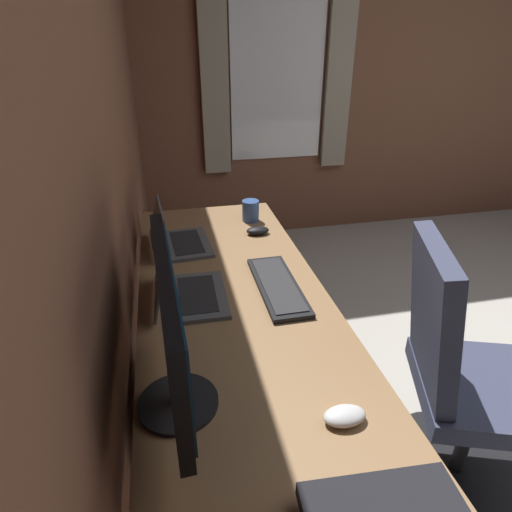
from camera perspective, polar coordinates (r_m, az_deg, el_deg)
The scene contains 15 objects.
wall_back at distance 1.07m, azimuth -23.32°, elevation 11.72°, with size 5.26×0.10×2.60m, color brown.
wall_right at distance 3.93m, azimuth 19.00°, elevation 22.49°, with size 0.10×4.82×2.60m, color brown.
window_panel at distance 3.47m, azimuth 2.83°, elevation 22.43°, with size 0.02×0.71×1.19m, color white.
curtain_near at distance 3.60m, azimuth 10.89°, elevation 22.19°, with size 0.05×0.20×1.35m, color #9E937F.
curtain_far at distance 3.35m, azimuth -5.52°, elevation 22.16°, with size 0.05×0.20×1.35m, color #9E937F.
desk at distance 1.45m, azimuth -1.96°, elevation -10.40°, with size 2.03×0.66×0.73m.
drawer_pedestal at distance 1.52m, azimuth -1.26°, elevation -24.62°, with size 0.40×0.51×0.69m.
monitor_primary at distance 0.99m, azimuth -11.18°, elevation -9.44°, with size 0.57×0.20×0.40m.
laptop_leftmost at distance 1.87m, azimuth -10.66°, elevation 2.47°, with size 0.32×0.26×0.19m.
laptop_left at distance 1.49m, azimuth -9.71°, elevation -4.13°, with size 0.31×0.25×0.20m.
keyboard_main at distance 1.56m, azimuth 2.90°, elevation -3.95°, with size 0.42×0.14×0.02m.
mouse_main at distance 1.10m, azimuth 11.65°, elevation -20.01°, with size 0.06×0.10×0.03m, color silver.
mouse_spare at distance 1.97m, azimuth 0.23°, elevation 3.39°, with size 0.06×0.10×0.03m, color black.
coffee_mug at distance 2.11m, azimuth -0.74°, elevation 6.04°, with size 0.12×0.08×0.10m.
office_chair at distance 1.71m, azimuth 25.19°, elevation -15.51°, with size 0.56×0.60×0.97m.
Camera 1 is at (-1.02, 1.96, 1.55)m, focal length 30.23 mm.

